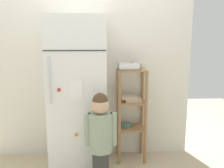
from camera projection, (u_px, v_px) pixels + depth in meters
The scene contains 6 objects.
ground_plane at pixel (90, 166), 3.07m from camera, with size 6.00×6.00×0.00m, color tan.
kitchen_wall_back at pixel (90, 68), 3.19m from camera, with size 2.49×0.03×2.24m, color silver.
refrigerator at pixel (79, 95), 2.91m from camera, with size 0.62×0.64×1.74m.
child_standing at pixel (100, 132), 2.54m from camera, with size 0.32×0.24×0.99m.
pantry_shelf_unit at pixel (131, 108), 3.13m from camera, with size 0.34×0.30×1.13m.
fruit_bin at pixel (129, 66), 3.02m from camera, with size 0.25×0.18×0.08m.
Camera 1 is at (0.13, -2.82, 1.57)m, focal length 41.59 mm.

